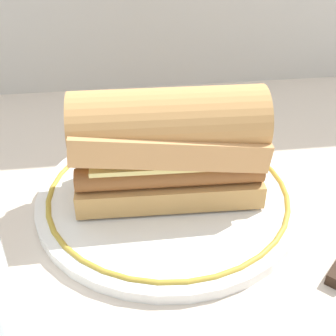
{
  "coord_description": "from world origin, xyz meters",
  "views": [
    {
      "loc": [
        -0.07,
        -0.37,
        0.32
      ],
      "look_at": [
        -0.01,
        0.03,
        0.04
      ],
      "focal_mm": 47.97,
      "sensor_mm": 36.0,
      "label": 1
    }
  ],
  "objects": [
    {
      "name": "sausage_sandwich",
      "position": [
        -0.01,
        0.03,
        0.08
      ],
      "size": [
        0.2,
        0.09,
        0.12
      ],
      "rotation": [
        0.0,
        0.0,
        -0.04
      ],
      "color": "tan",
      "rests_on": "plate"
    },
    {
      "name": "ground_plane",
      "position": [
        0.0,
        0.0,
        0.0
      ],
      "size": [
        1.5,
        1.5,
        0.0
      ],
      "primitive_type": "plane",
      "color": "beige"
    },
    {
      "name": "plate",
      "position": [
        -0.01,
        0.03,
        0.01
      ],
      "size": [
        0.29,
        0.29,
        0.01
      ],
      "color": "white",
      "rests_on": "ground_plane"
    }
  ]
}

